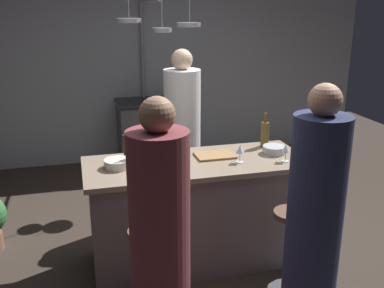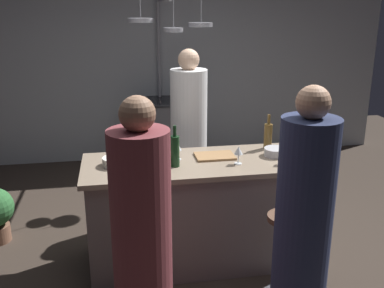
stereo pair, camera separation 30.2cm
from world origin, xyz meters
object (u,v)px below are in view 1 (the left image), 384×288
at_px(bar_stool_right, 289,249).
at_px(guest_right, 314,223).
at_px(chef, 182,142).
at_px(pepper_mill, 126,147).
at_px(bar_stool_left, 148,270).
at_px(cutting_board, 215,155).
at_px(mixing_bowl_steel, 274,150).
at_px(wine_bottle_red, 178,151).
at_px(wine_glass_by_chef, 240,150).
at_px(wine_bottle_amber, 265,134).
at_px(wine_bottle_dark, 138,151).
at_px(guest_left, 160,247).
at_px(stove_range, 148,133).
at_px(wine_glass_near_left_guest, 179,148).
at_px(mixing_bowl_wooden, 158,161).
at_px(mixing_bowl_ceramic, 117,164).
at_px(wine_glass_near_right_guest, 286,149).

relative_size(bar_stool_right, guest_right, 0.41).
height_order(chef, pepper_mill, chef).
xyz_separation_m(bar_stool_left, cutting_board, (0.69, 0.70, 0.53)).
bearing_deg(pepper_mill, guest_right, -48.37).
relative_size(bar_stool_right, mixing_bowl_steel, 3.56).
distance_m(chef, bar_stool_right, 1.63).
relative_size(wine_bottle_red, wine_glass_by_chef, 2.24).
height_order(bar_stool_left, pepper_mill, pepper_mill).
height_order(wine_bottle_amber, wine_bottle_red, wine_bottle_red).
bearing_deg(wine_bottle_dark, guest_left, -91.80).
relative_size(stove_range, wine_bottle_red, 2.72).
distance_m(wine_glass_near_left_guest, wine_glass_by_chef, 0.49).
bearing_deg(cutting_board, mixing_bowl_wooden, -169.55).
relative_size(wine_bottle_amber, wine_glass_near_left_guest, 2.08).
distance_m(wine_bottle_dark, wine_glass_by_chef, 0.80).
bearing_deg(stove_range, cutting_board, -85.71).
relative_size(stove_range, guest_left, 0.54).
relative_size(chef, mixing_bowl_ceramic, 8.33).
relative_size(bar_stool_left, wine_bottle_red, 2.08).
xyz_separation_m(bar_stool_right, wine_glass_by_chef, (-0.21, 0.51, 0.63)).
bearing_deg(wine_bottle_dark, wine_bottle_red, -20.29).
bearing_deg(guest_right, wine_bottle_dark, 133.81).
distance_m(guest_left, bar_stool_right, 1.17).
bearing_deg(wine_bottle_amber, wine_bottle_red, -160.47).
bearing_deg(mixing_bowl_ceramic, stove_range, 75.47).
height_order(wine_bottle_red, mixing_bowl_steel, wine_bottle_red).
bearing_deg(bar_stool_left, wine_bottle_amber, 35.15).
bearing_deg(cutting_board, wine_glass_near_right_guest, -27.23).
distance_m(stove_range, mixing_bowl_wooden, 2.53).
xyz_separation_m(pepper_mill, mixing_bowl_wooden, (0.22, -0.20, -0.07)).
distance_m(wine_bottle_red, wine_glass_near_left_guest, 0.15).
distance_m(chef, pepper_mill, 0.97).
bearing_deg(bar_stool_left, mixing_bowl_ceramic, 100.39).
xyz_separation_m(guest_left, wine_bottle_red, (0.32, 0.92, 0.26)).
bearing_deg(bar_stool_left, chef, 67.97).
xyz_separation_m(bar_stool_left, guest_left, (0.02, -0.38, 0.39)).
bearing_deg(chef, wine_glass_near_left_guest, -105.72).
xyz_separation_m(pepper_mill, wine_glass_by_chef, (0.86, -0.30, 0.00)).
distance_m(wine_glass_by_chef, mixing_bowl_ceramic, 0.97).
height_order(wine_bottle_red, wine_glass_near_right_guest, wine_bottle_red).
xyz_separation_m(guest_right, wine_glass_near_left_guest, (-0.64, 1.05, 0.23)).
relative_size(cutting_board, wine_bottle_amber, 1.05).
bearing_deg(guest_left, wine_bottle_red, 70.71).
bearing_deg(bar_stool_right, wine_glass_near_left_guest, 134.47).
bearing_deg(wine_bottle_red, bar_stool_right, -37.03).
relative_size(chef, wine_glass_by_chef, 11.68).
relative_size(bar_stool_right, cutting_board, 2.12).
distance_m(wine_glass_near_right_guest, mixing_bowl_wooden, 1.02).
distance_m(pepper_mill, mixing_bowl_steel, 1.24).
bearing_deg(wine_bottle_red, wine_bottle_dark, 159.71).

